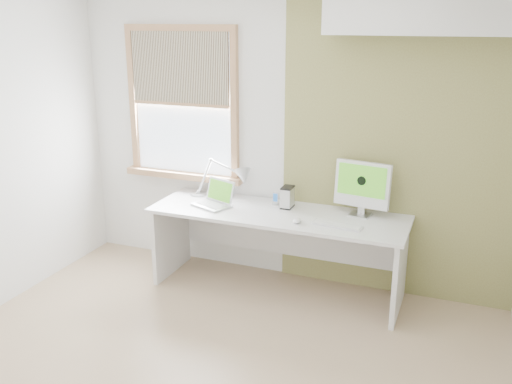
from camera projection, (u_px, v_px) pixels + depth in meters
The scene contains 12 objects.
room at pixel (193, 193), 3.39m from camera, with size 4.04×3.54×2.64m.
accent_wall at pixel (400, 147), 4.58m from camera, with size 2.00×0.02×2.60m, color olive.
soffit at pixel (437, 5), 4.04m from camera, with size 1.60×0.40×0.42m, color white.
window at pixel (182, 104), 5.19m from camera, with size 1.20×0.14×1.42m.
desk at pixel (280, 231), 4.87m from camera, with size 2.20×0.70×0.73m.
desk_lamp at pixel (235, 178), 5.09m from camera, with size 0.65×0.26×0.36m.
laptop at pixel (215, 199), 4.93m from camera, with size 0.39×0.35×0.22m.
phone_dock at pixel (275, 201), 4.95m from camera, with size 0.07×0.07×0.12m.
external_drive at pixel (287, 197), 4.86m from camera, with size 0.09×0.15×0.19m.
imac at pixel (362, 186), 4.63m from camera, with size 0.47×0.18×0.46m.
keyboard at pixel (337, 225), 4.44m from camera, with size 0.41×0.15×0.02m.
mouse at pixel (297, 221), 4.52m from camera, with size 0.07×0.11×0.03m, color white.
Camera 1 is at (1.54, -2.87, 2.31)m, focal length 39.26 mm.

